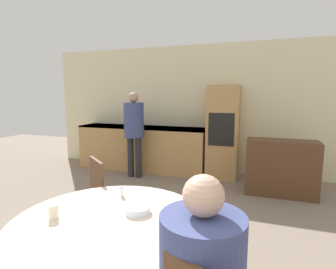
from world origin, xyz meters
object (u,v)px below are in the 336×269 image
Objects in this scene: oven_unit at (223,132)px; chair_far_left at (89,202)px; dining_table at (111,249)px; cup at (53,212)px; person_standing at (134,126)px; bowl_near at (137,209)px; sideboard at (281,168)px.

chair_far_left is at bearing -108.27° from oven_unit.
cup reaches higher than dining_table.
oven_unit is at bearing 18.37° from person_standing.
dining_table is at bearing -130.06° from bowl_near.
person_standing is (-1.32, 3.03, 0.48)m from dining_table.
chair_far_left is (-0.66, 0.66, -0.01)m from dining_table.
chair_far_left is 2.51m from person_standing.
chair_far_left is at bearing 147.12° from bowl_near.
person_standing is (-2.63, 0.07, 0.57)m from sideboard.
chair_far_left reaches higher than sideboard.
oven_unit reaches higher than bowl_near.
bowl_near is (0.50, 0.27, -0.02)m from cup.
chair_far_left is at bearing -130.55° from sideboard.
dining_table is at bearing -66.47° from person_standing.
oven_unit reaches higher than cup.
sideboard is at bearing 61.39° from cup.
oven_unit is 1.26m from sideboard.
chair_far_left is (-1.97, -2.30, 0.08)m from sideboard.
cup is at bearing -151.76° from bowl_near.
sideboard reaches higher than dining_table.
person_standing is (-1.62, -0.54, 0.12)m from oven_unit.
person_standing is at bearing 116.71° from bowl_near.
oven_unit is at bearing 79.65° from cup.
person_standing is 3.23m from bowl_near.
dining_table is at bearing -94.79° from oven_unit.
cup is (-0.37, -0.12, 0.27)m from dining_table.
dining_table is 7.07× the size of bowl_near.
person_standing is 17.10× the size of cup.
sideboard is 5.65× the size of bowl_near.
sideboard is 0.80× the size of dining_table.
bowl_near is at bearing 49.94° from dining_table.
bowl_near is (0.79, -0.51, 0.25)m from chair_far_left.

